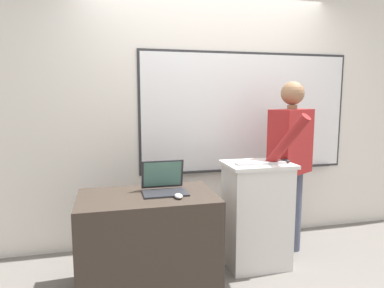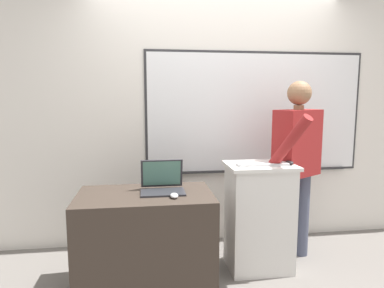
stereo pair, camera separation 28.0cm
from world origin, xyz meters
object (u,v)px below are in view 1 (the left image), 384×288
object	(u,v)px
lectern_podium	(256,214)
computer_mouse_by_keyboard	(286,161)
side_desk	(148,242)
wireless_keyboard	(260,163)
person_presenter	(290,156)
laptop	(164,183)
computer_mouse_by_laptop	(179,196)

from	to	relation	value
lectern_podium	computer_mouse_by_keyboard	size ratio (longest dim) A/B	9.34
side_desk	wireless_keyboard	size ratio (longest dim) A/B	2.44
side_desk	wireless_keyboard	bearing A→B (deg)	5.83
person_presenter	computer_mouse_by_keyboard	size ratio (longest dim) A/B	16.41
laptop	computer_mouse_by_laptop	distance (m)	0.22
side_desk	laptop	xyz separation A→B (m)	(0.14, 0.06, 0.45)
lectern_podium	side_desk	distance (m)	1.00
lectern_podium	computer_mouse_by_keyboard	xyz separation A→B (m)	(0.24, -0.05, 0.48)
side_desk	computer_mouse_by_keyboard	world-z (taller)	computer_mouse_by_keyboard
lectern_podium	side_desk	bearing A→B (deg)	-171.07
computer_mouse_by_keyboard	wireless_keyboard	bearing A→B (deg)	-179.02
laptop	wireless_keyboard	size ratio (longest dim) A/B	0.80
lectern_podium	computer_mouse_by_laptop	size ratio (longest dim) A/B	9.34
lectern_podium	person_presenter	world-z (taller)	person_presenter
person_presenter	wireless_keyboard	world-z (taller)	person_presenter
person_presenter	computer_mouse_by_laptop	world-z (taller)	person_presenter
person_presenter	computer_mouse_by_laptop	bearing A→B (deg)	170.56
side_desk	computer_mouse_by_laptop	distance (m)	0.47
lectern_podium	wireless_keyboard	size ratio (longest dim) A/B	2.17
laptop	computer_mouse_by_laptop	size ratio (longest dim) A/B	3.42
side_desk	person_presenter	xyz separation A→B (m)	(1.37, 0.28, 0.57)
person_presenter	computer_mouse_by_laptop	distance (m)	1.24
side_desk	laptop	size ratio (longest dim) A/B	3.06
computer_mouse_by_laptop	computer_mouse_by_keyboard	world-z (taller)	computer_mouse_by_keyboard
lectern_podium	computer_mouse_by_laptop	bearing A→B (deg)	-158.88
person_presenter	laptop	xyz separation A→B (m)	(-1.23, -0.22, -0.12)
side_desk	person_presenter	bearing A→B (deg)	11.68
computer_mouse_by_laptop	laptop	bearing A→B (deg)	110.99
lectern_podium	person_presenter	xyz separation A→B (m)	(0.39, 0.13, 0.48)
laptop	wireless_keyboard	bearing A→B (deg)	2.70
side_desk	computer_mouse_by_laptop	xyz separation A→B (m)	(0.22, -0.14, 0.40)
laptop	computer_mouse_by_keyboard	bearing A→B (deg)	2.32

